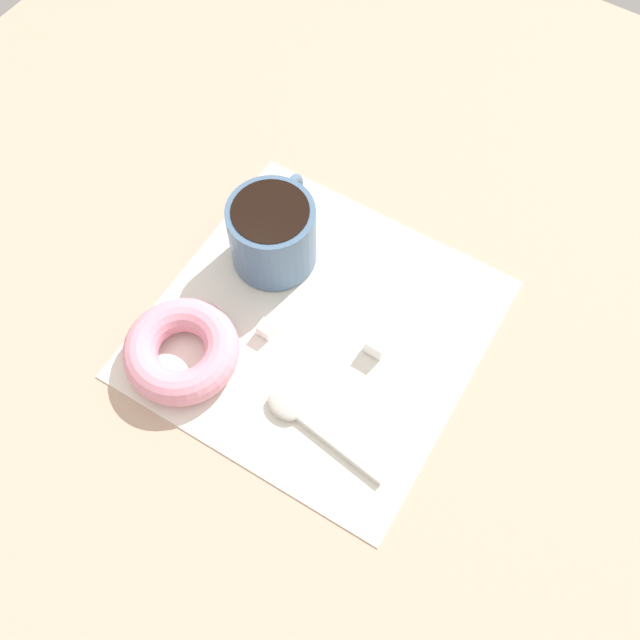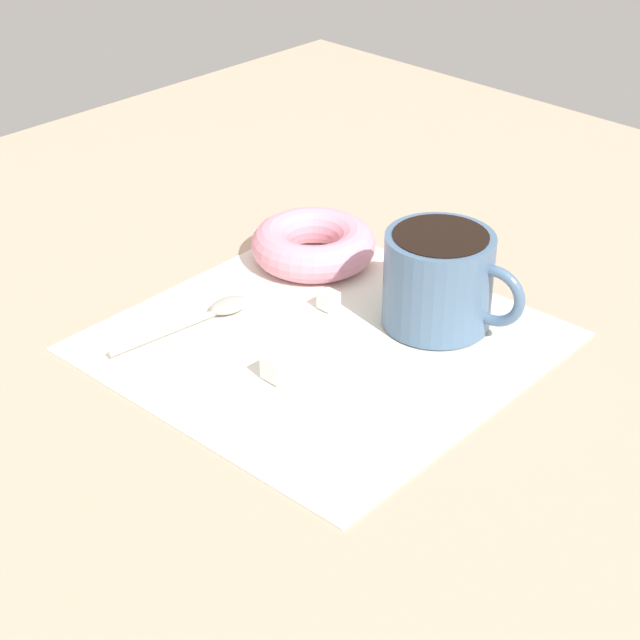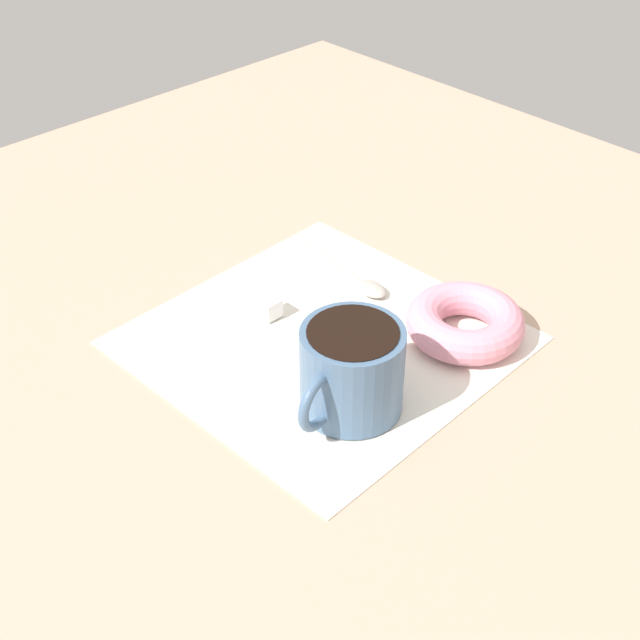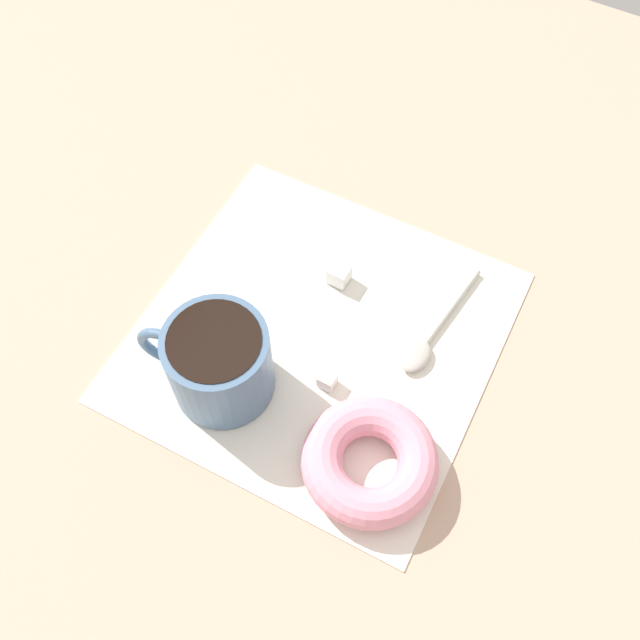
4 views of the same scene
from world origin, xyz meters
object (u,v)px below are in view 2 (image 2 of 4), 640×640
coffee_cup (440,278)px  sugar_cube (277,367)px  sugar_cube_extra (329,300)px  donut (313,244)px  spoon (211,313)px

coffee_cup → sugar_cube: 15.58cm
coffee_cup → sugar_cube_extra: (-4.51, 8.13, -3.42)cm
sugar_cube_extra → donut: bearing=52.8°
sugar_cube → donut: bearing=35.9°
sugar_cube_extra → sugar_cube: bearing=-156.8°
coffee_cup → spoon: bearing=131.4°
spoon → sugar_cube: (-2.34, -10.37, 0.55)cm
spoon → sugar_cube: bearing=-102.7°
coffee_cup → donut: bearing=87.5°
donut → sugar_cube_extra: donut is taller
sugar_cube_extra → coffee_cup: bearing=-61.0°
donut → sugar_cube_extra: (-5.15, -6.79, -0.97)cm
donut → spoon: bearing=-176.4°
sugar_cube_extra → spoon: bearing=143.0°
donut → sugar_cube_extra: size_ratio=7.78×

